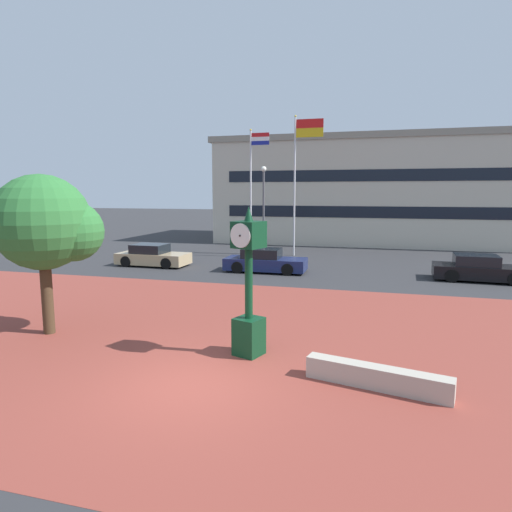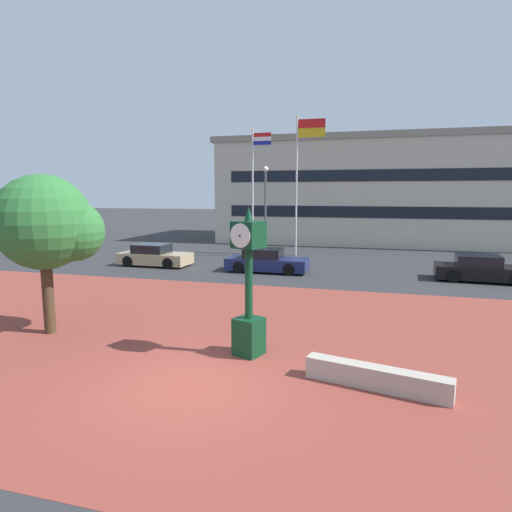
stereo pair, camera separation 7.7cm
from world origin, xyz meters
name	(u,v)px [view 1 (the left image)]	position (x,y,z in m)	size (l,w,h in m)	color
ground_plane	(189,386)	(0.00, 0.00, 0.00)	(200.00, 200.00, 0.00)	#2D2D30
plaza_brick_paving	(236,338)	(0.00, 3.43, 0.00)	(44.00, 14.87, 0.01)	brown
planter_wall	(377,377)	(4.07, 0.97, 0.25)	(3.20, 0.40, 0.50)	#ADA393
street_clock	(249,290)	(0.76, 2.21, 1.77)	(0.88, 0.91, 3.96)	#0C381E
plaza_tree	(49,225)	(-5.56, 2.45, 3.35)	(3.08, 2.86, 4.86)	#42301E
car_street_near	(479,269)	(8.91, 14.84, 0.57)	(4.45, 2.12, 1.28)	black
car_street_mid	(265,261)	(-1.88, 14.51, 0.57)	(4.43, 1.91, 1.28)	navy
car_street_far	(153,256)	(-8.81, 14.75, 0.57)	(4.23, 2.01, 1.28)	tan
flagpole_primary	(252,184)	(-4.43, 21.12, 4.91)	(1.37, 0.14, 8.60)	silver
flagpole_secondary	(299,171)	(-1.21, 21.12, 5.74)	(1.93, 0.14, 9.37)	silver
civic_building	(396,191)	(5.52, 32.77, 4.47)	(30.62, 12.39, 8.92)	beige
street_lamp_post	(264,201)	(-3.30, 19.85, 3.72)	(0.36, 0.36, 6.01)	#4C4C51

